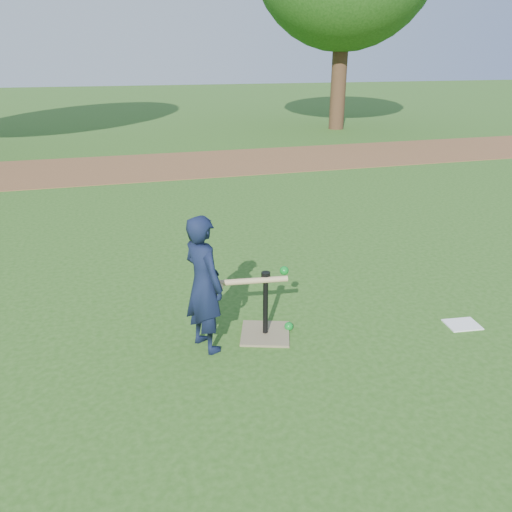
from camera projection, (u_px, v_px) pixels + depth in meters
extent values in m
plane|color=#285116|center=(237.00, 328.00, 4.61)|extent=(80.00, 80.00, 0.00)
cube|color=brown|center=(156.00, 166.00, 11.28)|extent=(24.00, 3.00, 0.01)
imported|color=black|center=(204.00, 284.00, 4.10)|extent=(0.44, 0.51, 1.19)
sphere|color=#0B7E21|center=(289.00, 326.00, 4.56)|extent=(0.08, 0.08, 0.08)
cube|color=white|center=(462.00, 324.00, 4.66)|extent=(0.33, 0.26, 0.01)
cube|color=#7E6F50|center=(265.00, 333.00, 4.50)|extent=(0.55, 0.55, 0.02)
cylinder|color=black|center=(265.00, 305.00, 4.39)|extent=(0.05, 0.05, 0.55)
cylinder|color=black|center=(266.00, 276.00, 4.28)|extent=(0.08, 0.08, 0.06)
cylinder|color=tan|center=(253.00, 281.00, 4.24)|extent=(0.60, 0.13, 0.05)
sphere|color=tan|center=(220.00, 287.00, 4.13)|extent=(0.06, 0.06, 0.06)
sphere|color=#0B7E21|center=(284.00, 271.00, 4.40)|extent=(0.08, 0.08, 0.08)
cylinder|color=#382316|center=(339.00, 75.00, 16.33)|extent=(0.50, 0.50, 3.42)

